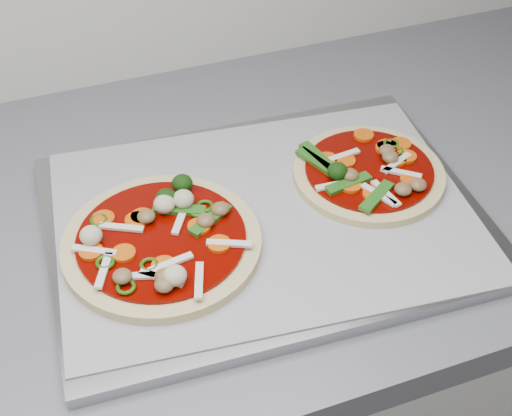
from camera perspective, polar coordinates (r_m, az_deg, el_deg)
name	(u,v)px	position (r m, az deg, el deg)	size (l,w,h in m)	color
baking_tray	(264,219)	(0.81, 0.67, -0.92)	(0.48, 0.36, 0.02)	#939398
parchment	(264,214)	(0.81, 0.68, -0.46)	(0.46, 0.34, 0.00)	#95959A
pizza_left	(162,240)	(0.77, -7.55, -2.53)	(0.28, 0.28, 0.04)	#DCC97F
pizza_right	(369,172)	(0.86, 9.01, 2.88)	(0.24, 0.24, 0.03)	#DCC97F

